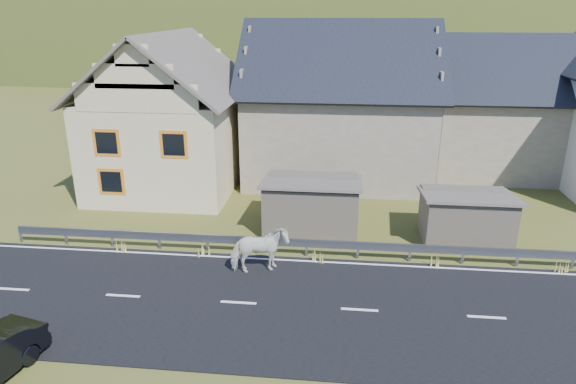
# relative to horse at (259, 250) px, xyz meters

# --- Properties ---
(ground) EXTENTS (160.00, 160.00, 0.00)m
(ground) POSITION_rel_horse_xyz_m (3.63, -2.18, -0.92)
(ground) COLOR #4C4F1B
(ground) RESTS_ON ground
(road) EXTENTS (60.00, 7.00, 0.04)m
(road) POSITION_rel_horse_xyz_m (3.63, -2.18, -0.90)
(road) COLOR black
(road) RESTS_ON ground
(lane_markings) EXTENTS (60.00, 6.60, 0.01)m
(lane_markings) POSITION_rel_horse_xyz_m (3.63, -2.18, -0.87)
(lane_markings) COLOR silver
(lane_markings) RESTS_ON road
(guardrail) EXTENTS (28.10, 0.09, 0.75)m
(guardrail) POSITION_rel_horse_xyz_m (3.63, 1.50, -0.36)
(guardrail) COLOR #93969B
(guardrail) RESTS_ON ground
(shed_left) EXTENTS (4.30, 3.30, 2.40)m
(shed_left) POSITION_rel_horse_xyz_m (1.63, 4.32, 0.18)
(shed_left) COLOR #6C604F
(shed_left) RESTS_ON ground
(shed_right) EXTENTS (3.80, 2.90, 2.20)m
(shed_right) POSITION_rel_horse_xyz_m (8.13, 3.82, 0.08)
(shed_right) COLOR #6C604F
(shed_right) RESTS_ON ground
(house_cream) EXTENTS (7.80, 9.80, 8.30)m
(house_cream) POSITION_rel_horse_xyz_m (-6.37, 9.82, 3.44)
(house_cream) COLOR beige
(house_cream) RESTS_ON ground
(house_stone_a) EXTENTS (10.80, 9.80, 8.90)m
(house_stone_a) POSITION_rel_horse_xyz_m (2.63, 12.82, 3.71)
(house_stone_a) COLOR gray
(house_stone_a) RESTS_ON ground
(house_stone_b) EXTENTS (9.80, 8.80, 8.10)m
(house_stone_b) POSITION_rel_horse_xyz_m (12.63, 14.82, 3.32)
(house_stone_b) COLOR gray
(house_stone_b) RESTS_ON ground
(mountain) EXTENTS (440.00, 280.00, 260.00)m
(mountain) POSITION_rel_horse_xyz_m (8.63, 177.82, -20.92)
(mountain) COLOR #2E3F13
(mountain) RESTS_ON ground
(conifer_patch) EXTENTS (76.00, 50.00, 28.00)m
(conifer_patch) POSITION_rel_horse_xyz_m (-51.37, 107.82, 5.08)
(conifer_patch) COLOR black
(conifer_patch) RESTS_ON ground
(horse) EXTENTS (1.59, 2.28, 1.76)m
(horse) POSITION_rel_horse_xyz_m (0.00, 0.00, 0.00)
(horse) COLOR silver
(horse) RESTS_ON road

